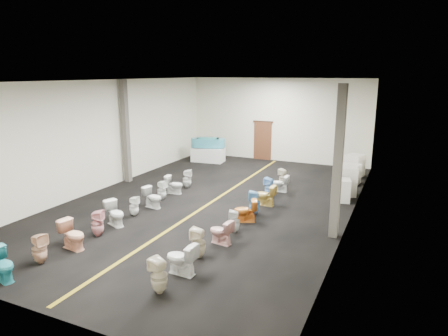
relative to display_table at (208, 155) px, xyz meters
The scene contains 38 objects.
floor 6.97m from the display_table, 61.62° to the right, with size 16.00×16.00×0.00m, color black.
ceiling 8.09m from the display_table, 61.62° to the right, with size 16.00×16.00×0.00m, color black.
wall_back 4.24m from the display_table, 29.58° to the left, with size 10.00×10.00×0.00m, color beige.
wall_front 14.62m from the display_table, 76.82° to the right, with size 10.00×10.00×0.00m, color beige.
wall_left 6.62m from the display_table, 105.45° to the right, with size 16.00×16.00×0.00m, color beige.
wall_right 10.49m from the display_table, 36.39° to the right, with size 16.00×16.00×0.00m, color beige.
aisle_stripe 6.97m from the display_table, 61.62° to the right, with size 0.12×15.60×0.01m, color olive.
back_door 3.17m from the display_table, 35.93° to the left, with size 1.00×0.10×2.10m, color #562D19.
door_frame 3.56m from the display_table, 36.08° to the left, with size 1.15×0.08×0.10m, color #331C11.
column_left 5.64m from the display_table, 105.72° to the right, with size 0.25×0.25×4.50m, color #59544C.
column_right 11.25m from the display_table, 43.41° to the right, with size 0.25×0.25×4.50m, color #59544C.
display_table is the anchor object (origin of this frame).
bathtub 0.69m from the display_table, 135.00° to the left, with size 1.80×1.04×0.55m.
appliance_crate_a 8.72m from the display_table, 27.82° to the right, with size 0.67×0.67×0.86m, color silver.
appliance_crate_b 8.33m from the display_table, 22.32° to the right, with size 0.84×0.84×1.15m, color beige.
appliance_crate_c 7.83m from the display_table, 10.03° to the right, with size 0.76×0.76×0.86m, color silver.
appliance_crate_d 7.71m from the display_table, ahead, with size 0.73×0.73×1.05m, color white.
toilet_left_0 13.58m from the display_table, 83.97° to the right, with size 0.44×0.77×0.78m, color teal.
toilet_left_1 12.62m from the display_table, 83.11° to the right, with size 0.37×0.38×0.82m, color #DBA784.
toilet_left_2 11.63m from the display_table, 81.93° to the right, with size 0.46×0.80×0.82m, color #FCB38F.
toilet_left_3 10.67m from the display_table, 81.18° to the right, with size 0.37×0.37×0.81m, color pink.
toilet_left_4 9.75m from the display_table, 80.85° to the right, with size 0.45×0.78×0.80m, color white.
toilet_left_5 8.81m from the display_table, 79.81° to the right, with size 0.31×0.32×0.70m, color white.
toilet_left_6 7.84m from the display_table, 77.94° to the right, with size 0.42×0.74×0.76m, color silver.
toilet_left_7 6.91m from the display_table, 78.06° to the right, with size 0.34×0.35×0.76m, color white.
toilet_left_8 6.04m from the display_table, 76.22° to the right, with size 0.41×0.72×0.74m, color silver.
toilet_left_9 5.19m from the display_table, 73.00° to the right, with size 0.36×0.37×0.80m, color silver.
toilet_right_0 13.45m from the display_table, 67.77° to the right, with size 0.37×0.38×0.83m, color beige.
toilet_right_1 12.59m from the display_table, 66.10° to the right, with size 0.45×0.79×0.81m, color white.
toilet_right_2 11.70m from the display_table, 64.38° to the right, with size 0.37×0.38×0.83m, color beige.
toilet_right_3 10.84m from the display_table, 61.21° to the right, with size 0.41×0.71×0.73m, color beige.
toilet_right_4 10.03m from the display_table, 58.52° to the right, with size 0.32×0.32×0.70m, color silver.
toilet_right_5 9.22m from the display_table, 55.51° to the right, with size 0.42×0.75×0.76m, color orange.
toilet_right_6 8.58m from the display_table, 52.41° to the right, with size 0.38×0.38×0.83m, color #62A1D3.
toilet_right_7 7.80m from the display_table, 47.48° to the right, with size 0.44×0.77×0.78m, color #E5C259.
toilet_right_8 6.99m from the display_table, 43.13° to the right, with size 0.36×0.37×0.80m, color #71A9E4.
toilet_right_9 6.51m from the display_table, 36.09° to the right, with size 0.39×0.69×0.70m, color white.
toilet_right_10 5.89m from the display_table, 29.88° to the right, with size 0.34×0.34×0.75m, color beige.
Camera 1 is at (6.42, -13.00, 4.79)m, focal length 32.00 mm.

